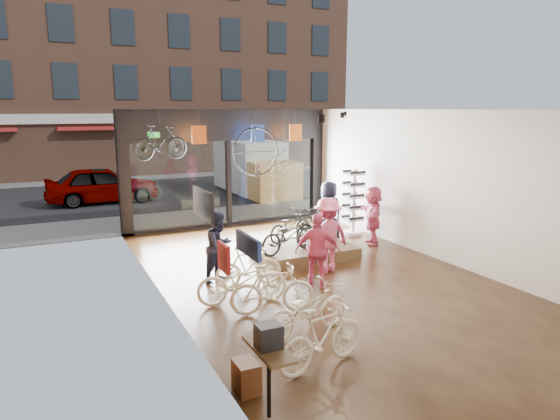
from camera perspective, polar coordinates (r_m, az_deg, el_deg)
ground_plane at (r=11.59m, az=4.59°, el=-7.87°), size 7.00×12.00×0.04m
ceiling at (r=10.94m, az=4.92°, el=11.47°), size 7.00×12.00×0.04m
wall_left at (r=9.82m, az=-13.23°, el=-0.08°), size 0.04×12.00×3.80m
wall_right at (r=13.23m, az=18.01°, el=2.60°), size 0.04×12.00×3.80m
storefront at (r=16.50m, az=-5.93°, el=4.78°), size 7.00×0.26×3.80m
exit_sign at (r=15.63m, az=-14.24°, el=8.35°), size 0.35×0.06×0.18m
street_road at (r=25.33m, az=-12.84°, el=2.54°), size 30.00×18.00×0.02m
sidewalk_near at (r=17.92m, az=-7.12°, el=-0.68°), size 30.00×2.40×0.12m
sidewalk_far at (r=29.19m, az=-14.65°, el=3.75°), size 30.00×2.00×0.12m
opposite_building at (r=31.57m, az=-16.26°, el=16.87°), size 26.00×5.00×14.00m
street_car at (r=21.74m, az=-19.65°, el=2.74°), size 4.42×1.78×1.50m
box_truck at (r=22.37m, az=-2.60°, el=4.76°), size 2.01×6.04×2.38m
floor_bike_1 at (r=7.68m, az=4.89°, el=-14.24°), size 1.70×0.77×0.99m
floor_bike_2 at (r=8.72m, az=3.11°, el=-11.28°), size 1.77×0.85×0.89m
floor_bike_3 at (r=9.49m, az=-0.84°, el=-9.04°), size 1.69×0.87×0.98m
floor_bike_4 at (r=10.02m, az=-4.35°, el=-8.02°), size 1.89×0.92×0.95m
floor_bike_5 at (r=10.93m, az=-3.60°, el=-6.47°), size 1.53×0.56×0.90m
display_platform at (r=13.16m, az=2.77°, el=-4.70°), size 2.40×1.80×0.30m
display_bike_left at (r=12.35m, az=1.04°, el=-2.88°), size 1.80×0.97×0.90m
display_bike_mid at (r=13.18m, az=4.46°, el=-1.80°), size 1.70×0.87×0.99m
display_bike_right at (r=13.52m, az=1.12°, el=-1.79°), size 1.65×1.09×0.82m
customer_1 at (r=11.22m, az=-6.94°, el=-4.19°), size 0.98×0.93×1.60m
customer_2 at (r=10.75m, az=4.31°, el=-4.70°), size 1.04×0.83×1.65m
customer_3 at (r=11.80m, az=5.46°, el=-2.90°), size 1.21×0.78×1.79m
customer_4 at (r=14.53m, az=5.59°, el=-0.18°), size 0.87×0.57×1.78m
customer_5 at (r=14.46m, az=10.57°, el=-0.58°), size 1.14×1.62×1.68m
sunglasses_rack at (r=15.38m, az=8.34°, el=0.86°), size 0.69×0.62×2.02m
wall_merch at (r=6.79m, az=-5.11°, el=-10.34°), size 0.40×2.40×2.60m
penny_farthing at (r=15.12m, az=-1.72°, el=6.51°), size 1.82×0.06×1.46m
hung_bike at (r=13.96m, az=-13.53°, el=7.53°), size 1.64×0.80×0.95m
jersey_left at (r=15.27m, az=-9.23°, el=8.48°), size 0.45×0.03×0.55m
jersey_mid at (r=15.93m, az=-2.55°, el=8.74°), size 0.45×0.03×0.55m
jersey_right at (r=16.51m, az=1.80°, el=8.84°), size 0.45×0.03×0.55m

